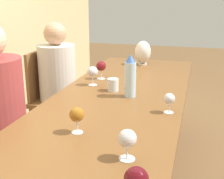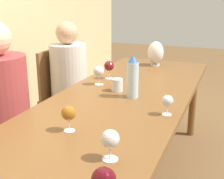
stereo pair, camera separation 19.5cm
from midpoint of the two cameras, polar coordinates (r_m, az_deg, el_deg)
dining_table at (r=2.13m, az=4.01°, el=-3.35°), size 2.67×0.89×0.75m
water_bottle at (r=2.10m, az=6.48°, el=2.25°), size 0.08×0.08×0.29m
water_tumbler at (r=2.25m, az=3.43°, el=0.81°), size 0.08×0.08×0.09m
vase at (r=3.09m, az=9.79°, el=6.58°), size 0.16×0.16×0.24m
wine_glass_0 at (r=2.39m, az=-0.09°, el=3.25°), size 0.08×0.08×0.15m
wine_glass_1 at (r=1.32m, az=3.96°, el=-9.21°), size 0.08×0.08×0.14m
wine_glass_2 at (r=2.56m, az=1.65°, el=4.26°), size 0.08×0.08×0.15m
wine_glass_4 at (r=1.84m, az=13.12°, el=-2.15°), size 0.07×0.07×0.12m
wine_glass_5 at (r=1.58m, az=-4.43°, el=-4.45°), size 0.08×0.08×0.14m
chair_far at (r=3.04m, az=-7.10°, el=-0.78°), size 0.44×0.44×0.92m
person_near at (r=2.21m, az=-16.98°, el=-3.61°), size 0.39×0.39×1.27m
person_far at (r=2.96m, az=-5.76°, el=1.58°), size 0.34×0.34×1.19m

